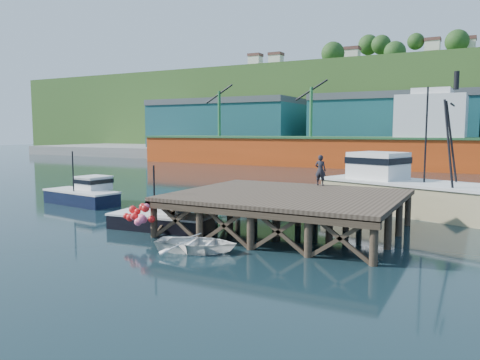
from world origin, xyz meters
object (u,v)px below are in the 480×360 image
Objects in this scene: boat_navy at (84,193)px; trawler at (410,188)px; dinghy at (197,243)px; boat_black at (163,217)px; dockworker at (320,170)px.

trawler reaches higher than boat_navy.
dinghy is at bearing -96.07° from trawler.
trawler is at bearing 40.11° from boat_black.
boat_black is 16.81m from trawler.
trawler reaches higher than dockworker.
boat_navy is 18.17m from dockworker.
trawler is 6.90m from dockworker.
boat_black is (10.86, -4.55, -0.14)m from boat_navy.
boat_black is at bearing 46.60° from dockworker.
boat_navy is 11.78m from boat_black.
dockworker is (-4.81, -4.75, 1.36)m from trawler.
boat_black is 5.69m from dinghy.
dinghy is 11.23m from dockworker.
trawler reaches higher than boat_black.
trawler is (22.64, 7.40, 0.92)m from boat_navy.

